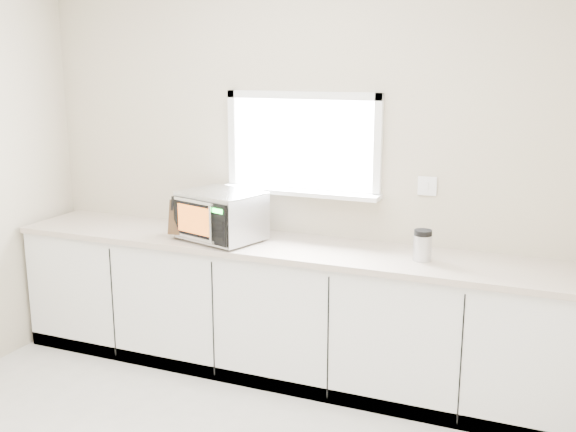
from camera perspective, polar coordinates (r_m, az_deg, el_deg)
The scene contains 7 objects.
back_wall at distance 4.61m, azimuth 1.32°, elevation 3.84°, with size 4.00×0.17×2.70m.
cabinets at distance 4.59m, azimuth -0.10°, elevation -8.17°, with size 3.92×0.60×0.88m, color silver.
countertop at distance 4.43m, azimuth -0.16°, elevation -2.67°, with size 3.92×0.64×0.04m, color beige.
microwave at distance 4.51m, azimuth -5.67°, elevation 0.07°, with size 0.60×0.53×0.33m.
knife_block at distance 4.64m, azimuth -9.09°, elevation -0.10°, with size 0.15×0.24×0.33m.
cutting_board at distance 4.86m, azimuth -5.32°, elevation 0.59°, with size 0.28×0.28×0.02m, color olive.
coffee_grinder at distance 4.14m, azimuth 11.32°, elevation -2.43°, with size 0.11×0.11×0.19m.
Camera 1 is at (1.65, -2.25, 2.10)m, focal length 42.00 mm.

